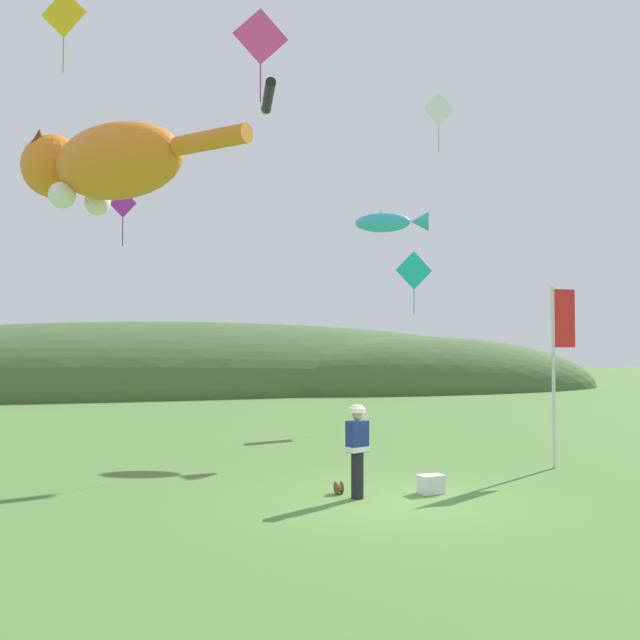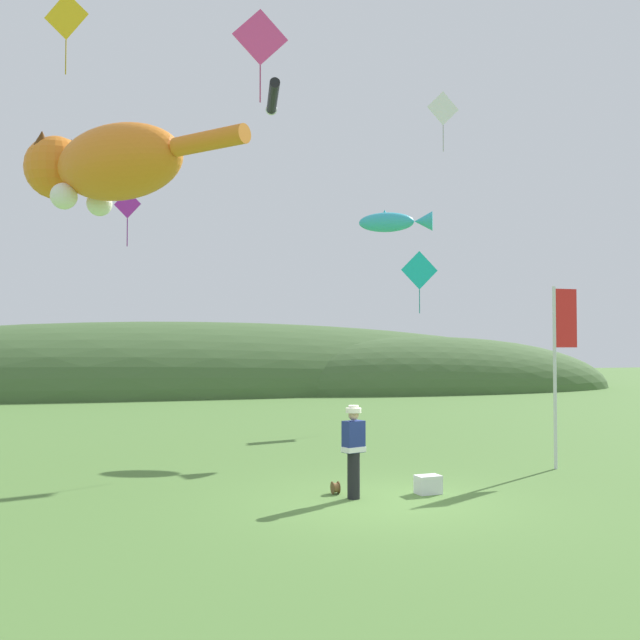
# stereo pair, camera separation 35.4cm
# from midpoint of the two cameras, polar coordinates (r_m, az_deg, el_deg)

# --- Properties ---
(ground_plane) EXTENTS (120.00, 120.00, 0.00)m
(ground_plane) POSITION_cam_midpoint_polar(r_m,az_deg,el_deg) (13.79, 4.59, -14.28)
(ground_plane) COLOR #517A38
(distant_hill_ridge) EXTENTS (57.97, 15.44, 8.61)m
(distant_hill_ridge) POSITION_cam_midpoint_polar(r_m,az_deg,el_deg) (44.75, -7.82, -5.66)
(distant_hill_ridge) COLOR #426033
(distant_hill_ridge) RESTS_ON ground
(festival_attendant) EXTENTS (0.48, 0.38, 1.77)m
(festival_attendant) POSITION_cam_midpoint_polar(r_m,az_deg,el_deg) (13.84, 2.26, -10.22)
(festival_attendant) COLOR black
(festival_attendant) RESTS_ON ground
(kite_spool) EXTENTS (0.14, 0.24, 0.24)m
(kite_spool) POSITION_cam_midpoint_polar(r_m,az_deg,el_deg) (14.39, 0.78, -13.26)
(kite_spool) COLOR olive
(kite_spool) RESTS_ON ground
(picnic_cooler) EXTENTS (0.51, 0.36, 0.36)m
(picnic_cooler) POSITION_cam_midpoint_polar(r_m,az_deg,el_deg) (14.58, 8.17, -12.86)
(picnic_cooler) COLOR white
(picnic_cooler) RESTS_ON ground
(festival_banner_pole) EXTENTS (0.66, 0.08, 4.31)m
(festival_banner_pole) POSITION_cam_midpoint_polar(r_m,az_deg,el_deg) (17.93, 18.01, -2.22)
(festival_banner_pole) COLOR silver
(festival_banner_pole) RESTS_ON ground
(kite_giant_cat) EXTENTS (4.97, 5.63, 2.11)m
(kite_giant_cat) POSITION_cam_midpoint_polar(r_m,az_deg,el_deg) (18.42, -17.48, 11.78)
(kite_giant_cat) COLOR orange
(kite_fish_windsock) EXTENTS (2.39, 1.64, 0.72)m
(kite_fish_windsock) POSITION_cam_midpoint_polar(r_m,az_deg,el_deg) (23.17, 5.26, 7.81)
(kite_fish_windsock) COLOR #33B2CC
(kite_tube_streamer) EXTENTS (0.92, 2.88, 0.44)m
(kite_tube_streamer) POSITION_cam_midpoint_polar(r_m,az_deg,el_deg) (26.86, -4.56, 17.38)
(kite_tube_streamer) COLOR black
(kite_diamond_teal) EXTENTS (1.46, 0.12, 2.36)m
(kite_diamond_teal) POSITION_cam_midpoint_polar(r_m,az_deg,el_deg) (27.23, 7.15, 3.93)
(kite_diamond_teal) COLOR #19BFBF
(kite_diamond_gold) EXTENTS (1.11, 0.60, 2.15)m
(kite_diamond_gold) POSITION_cam_midpoint_polar(r_m,az_deg,el_deg) (20.91, -20.31, 21.96)
(kite_diamond_gold) COLOR yellow
(kite_diamond_white) EXTENTS (1.18, 0.03, 2.08)m
(kite_diamond_white) POSITION_cam_midpoint_polar(r_m,az_deg,el_deg) (25.76, 9.06, 16.28)
(kite_diamond_white) COLOR white
(kite_diamond_violet) EXTENTS (0.83, 0.40, 1.80)m
(kite_diamond_violet) POSITION_cam_midpoint_polar(r_m,az_deg,el_deg) (23.75, -15.90, 8.89)
(kite_diamond_violet) COLOR purple
(kite_diamond_pink) EXTENTS (1.37, 0.05, 2.27)m
(kite_diamond_pink) POSITION_cam_midpoint_polar(r_m,az_deg,el_deg) (18.36, -5.37, 21.61)
(kite_diamond_pink) COLOR #E53F8C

